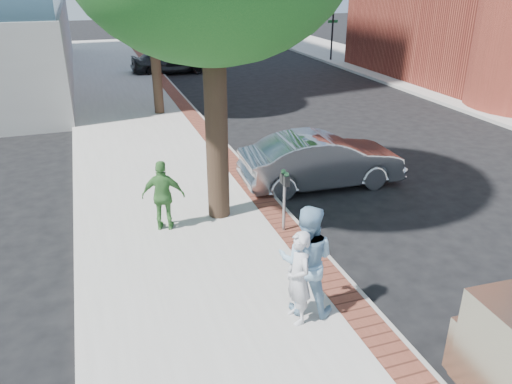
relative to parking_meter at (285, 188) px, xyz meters
name	(u,v)px	position (x,y,z in m)	size (l,w,h in m)	color
ground	(269,253)	(-0.58, -0.61, -1.21)	(120.00, 120.00, 0.00)	black
sidewalk	(149,145)	(-2.08, 7.39, -1.13)	(5.00, 60.00, 0.15)	#9E9991
brick_strip	(210,137)	(0.12, 7.39, -1.05)	(0.60, 60.00, 0.01)	brown
curb	(220,138)	(0.47, 7.39, -1.13)	(0.10, 60.00, 0.15)	gray
signal_near	(154,34)	(0.32, 21.39, 1.05)	(0.70, 0.15, 3.80)	black
signal_far	(333,27)	(11.92, 21.39, 1.05)	(0.70, 0.15, 3.80)	black
parking_meter	(285,188)	(0.00, 0.00, 0.00)	(0.12, 0.32, 1.47)	gray
person_gray	(298,278)	(-0.97, -3.04, -0.22)	(0.61, 0.40, 1.67)	#BBBBC0
person_officer	(306,260)	(-0.74, -2.84, -0.05)	(0.97, 0.76, 2.01)	#83ADCB
person_green	(163,196)	(-2.55, 0.98, -0.23)	(0.97, 0.40, 1.65)	#417F39
sedan_silver	(322,160)	(2.12, 2.45, -0.45)	(1.59, 4.56, 1.50)	#A5A8AC
bg_car	(170,60)	(1.02, 20.78, -0.43)	(1.82, 4.52, 1.54)	black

